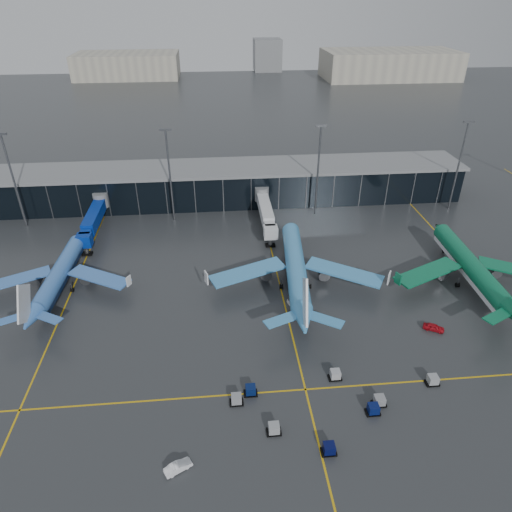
{
  "coord_description": "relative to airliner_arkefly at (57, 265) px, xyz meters",
  "views": [
    {
      "loc": [
        -2.96,
        -66.57,
        56.9
      ],
      "look_at": [
        5.0,
        18.0,
        6.0
      ],
      "focal_mm": 32.0,
      "sensor_mm": 36.0,
      "label": 1
    }
  ],
  "objects": [
    {
      "name": "ground",
      "position": [
        37.24,
        -18.8,
        -5.74
      ],
      "size": [
        600.0,
        600.0,
        0.0
      ],
      "primitive_type": "plane",
      "color": "#282B2D",
      "rests_on": "ground"
    },
    {
      "name": "terminal_pier",
      "position": [
        37.24,
        43.2,
        -0.32
      ],
      "size": [
        142.0,
        17.0,
        10.7
      ],
      "color": "black",
      "rests_on": "ground"
    },
    {
      "name": "jet_bridges",
      "position": [
        2.24,
        24.19,
        -1.19
      ],
      "size": [
        94.0,
        27.5,
        7.2
      ],
      "color": "#595B60",
      "rests_on": "ground"
    },
    {
      "name": "flood_masts",
      "position": [
        42.24,
        31.2,
        8.07
      ],
      "size": [
        203.0,
        0.5,
        25.5
      ],
      "color": "#595B60",
      "rests_on": "ground"
    },
    {
      "name": "distant_hangars",
      "position": [
        87.19,
        251.27,
        3.05
      ],
      "size": [
        260.0,
        71.0,
        22.0
      ],
      "color": "#B2AD99",
      "rests_on": "ground"
    },
    {
      "name": "taxi_lines",
      "position": [
        47.24,
        -8.19,
        -5.73
      ],
      "size": [
        220.0,
        120.0,
        0.02
      ],
      "color": "gold",
      "rests_on": "ground"
    },
    {
      "name": "airliner_arkefly",
      "position": [
        0.0,
        0.0,
        0.0
      ],
      "size": [
        34.26,
        38.63,
        11.48
      ],
      "primitive_type": null,
      "rotation": [
        0.0,
        0.0,
        -0.04
      ],
      "color": "#3D74C8",
      "rests_on": "ground"
    },
    {
      "name": "airliner_klm_near",
      "position": [
        50.62,
        -3.03,
        1.12
      ],
      "size": [
        43.29,
        48.19,
        13.72
      ],
      "primitive_type": null,
      "rotation": [
        0.0,
        0.0,
        -0.1
      ],
      "color": "#3E90CE",
      "rests_on": "ground"
    },
    {
      "name": "airliner_aer_lingus",
      "position": [
        88.69,
        -5.99,
        0.82
      ],
      "size": [
        39.29,
        44.26,
        13.11
      ],
      "primitive_type": null,
      "rotation": [
        0.0,
        0.0,
        -0.04
      ],
      "color": "#0C6944",
      "rests_on": "ground"
    },
    {
      "name": "baggage_carts",
      "position": [
        49.9,
        -37.57,
        -4.98
      ],
      "size": [
        34.62,
        15.26,
        1.7
      ],
      "color": "black",
      "rests_on": "ground"
    },
    {
      "name": "mobile_airstair",
      "position": [
        49.41,
        -11.27,
        -4.97
      ],
      "size": [
        3.22,
        3.79,
        3.45
      ],
      "rotation": [
        0.0,
        0.0,
        0.38
      ],
      "color": "silver",
      "rests_on": "ground"
    },
    {
      "name": "service_van_red",
      "position": [
        74.33,
        -21.42,
        -5.08
      ],
      "size": [
        4.18,
        3.19,
        1.33
      ],
      "primitive_type": "imported",
      "rotation": [
        0.0,
        0.0,
        1.09
      ],
      "color": "#B00D18",
      "rests_on": "ground"
    },
    {
      "name": "service_van_white",
      "position": [
        27.35,
        -46.29,
        -5.11
      ],
      "size": [
        4.03,
        3.0,
        1.27
      ],
      "primitive_type": "imported",
      "rotation": [
        0.0,
        0.0,
        2.06
      ],
      "color": "white",
      "rests_on": "ground"
    }
  ]
}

